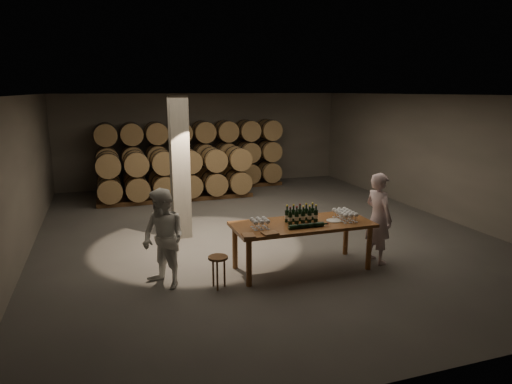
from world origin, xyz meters
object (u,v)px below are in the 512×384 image
object	(u,v)px
bottle_cluster	(301,216)
stool	(218,262)
notebook_near	(270,233)
person_man	(378,218)
person_woman	(164,239)
plate	(334,221)
tasting_table	(302,228)

from	to	relation	value
bottle_cluster	stool	distance (m)	1.84
notebook_near	person_man	xyz separation A→B (m)	(2.35, 0.31, -0.03)
person_man	person_woman	world-z (taller)	person_man
notebook_near	plate	bearing A→B (deg)	8.19
person_man	tasting_table	bearing A→B (deg)	75.09
notebook_near	person_woman	distance (m)	1.81
stool	bottle_cluster	bearing A→B (deg)	13.09
tasting_table	bottle_cluster	xyz separation A→B (m)	(0.01, 0.07, 0.22)
person_woman	plate	bearing A→B (deg)	54.52
tasting_table	person_man	world-z (taller)	person_man
bottle_cluster	stool	size ratio (longest dim) A/B	1.07
plate	person_woman	xyz separation A→B (m)	(-3.16, 0.11, -0.05)
plate	person_man	size ratio (longest dim) A/B	0.16
plate	notebook_near	world-z (taller)	notebook_near
tasting_table	stool	bearing A→B (deg)	-169.11
notebook_near	person_woman	bearing A→B (deg)	158.53
plate	person_man	distance (m)	0.93
person_man	person_woman	distance (m)	4.09
stool	person_woman	bearing A→B (deg)	156.99
plate	person_man	world-z (taller)	person_man
person_man	person_woman	size ratio (longest dim) A/B	1.04
notebook_near	stool	xyz separation A→B (m)	(-0.89, 0.11, -0.46)
tasting_table	person_man	xyz separation A→B (m)	(1.54, -0.13, 0.09)
tasting_table	notebook_near	world-z (taller)	notebook_near
bottle_cluster	notebook_near	world-z (taller)	bottle_cluster
stool	person_woman	distance (m)	1.00
stool	plate	bearing A→B (deg)	6.18
notebook_near	stool	size ratio (longest dim) A/B	0.46
bottle_cluster	stool	world-z (taller)	bottle_cluster
plate	stool	world-z (taller)	plate
person_woman	stool	bearing A→B (deg)	33.53
tasting_table	person_man	distance (m)	1.55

